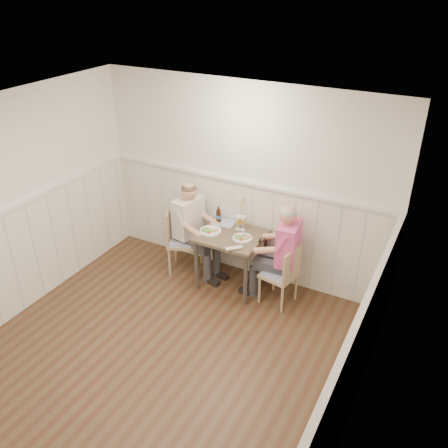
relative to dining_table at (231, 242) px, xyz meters
name	(u,v)px	position (x,y,z in m)	size (l,w,h in m)	color
ground_plane	(147,374)	(-0.04, -1.84, -0.64)	(4.50, 4.50, 0.00)	#4B2D19
room_shell	(134,249)	(-0.04, -1.84, 0.88)	(4.04, 4.54, 2.60)	white
wainscot	(180,285)	(-0.04, -1.15, 0.05)	(4.00, 4.49, 1.34)	white
dining_table	(231,242)	(0.00, 0.00, 0.00)	(0.80, 0.70, 0.75)	#4E432F
chair_right	(282,273)	(0.74, -0.07, -0.20)	(0.45, 0.45, 0.82)	tan
chair_left	(181,238)	(-0.76, -0.01, -0.14)	(0.57, 0.57, 0.93)	tan
man_in_pink	(284,260)	(0.70, 0.05, -0.09)	(0.64, 0.45, 1.31)	#3F3F47
diner_cream	(191,235)	(-0.64, 0.05, -0.08)	(0.66, 0.47, 1.33)	#3F3F47
plate_man	(242,237)	(0.16, -0.03, 0.13)	(0.25, 0.25, 0.06)	white
plate_diner	(209,230)	(-0.29, -0.06, 0.13)	(0.28, 0.28, 0.07)	white
beer_glass_a	(243,221)	(0.08, 0.18, 0.24)	(0.08, 0.08, 0.20)	silver
beer_glass_b	(238,220)	(0.01, 0.16, 0.24)	(0.08, 0.08, 0.19)	silver
beer_bottle	(219,216)	(-0.30, 0.21, 0.21)	(0.07, 0.07, 0.23)	black
rolled_napkin	(234,248)	(0.20, -0.31, 0.13)	(0.18, 0.17, 0.04)	white
grass_vase	(240,211)	(-0.03, 0.31, 0.30)	(0.05, 0.05, 0.42)	silver
gingham_mat	(224,222)	(-0.24, 0.24, 0.11)	(0.30, 0.25, 0.01)	#536BA1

